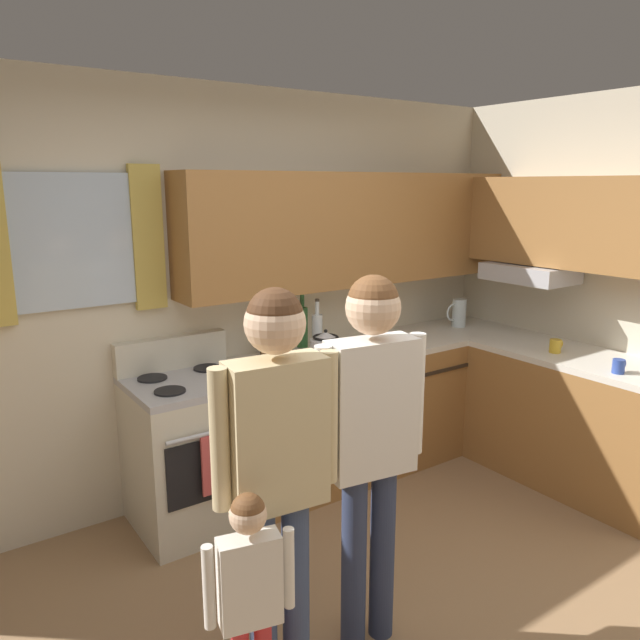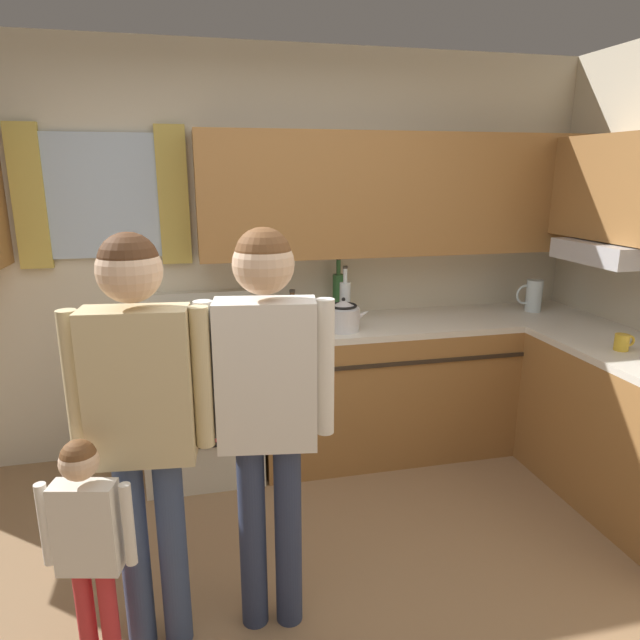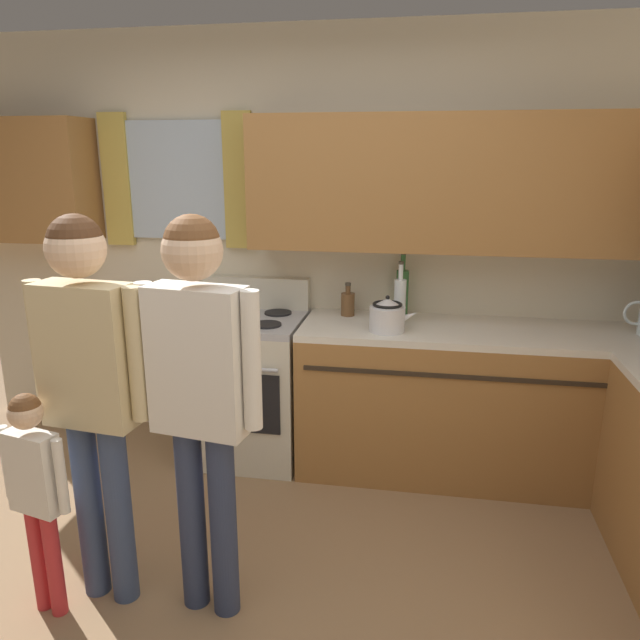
# 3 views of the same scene
# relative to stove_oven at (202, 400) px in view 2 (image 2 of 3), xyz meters

# --- Properties ---
(back_wall_unit) EXTENTS (4.60, 0.42, 2.60)m
(back_wall_unit) POSITION_rel_stove_oven_xyz_m (0.42, 0.27, 1.00)
(back_wall_unit) COLOR beige
(back_wall_unit) RESTS_ON ground
(kitchen_counter_run) EXTENTS (2.26, 1.99, 0.90)m
(kitchen_counter_run) POSITION_rel_stove_oven_xyz_m (1.81, -0.38, -0.02)
(kitchen_counter_run) COLOR #9E6B38
(kitchen_counter_run) RESTS_ON ground
(stove_oven) EXTENTS (0.69, 0.67, 1.10)m
(stove_oven) POSITION_rel_stove_oven_xyz_m (0.00, 0.00, 0.00)
(stove_oven) COLOR beige
(stove_oven) RESTS_ON ground
(bottle_wine_green) EXTENTS (0.08, 0.08, 0.39)m
(bottle_wine_green) POSITION_rel_stove_oven_xyz_m (0.93, 0.23, 0.58)
(bottle_wine_green) COLOR #2D6633
(bottle_wine_green) RESTS_ON kitchen_counter_run
(bottle_squat_brown) EXTENTS (0.08, 0.08, 0.21)m
(bottle_squat_brown) POSITION_rel_stove_oven_xyz_m (0.61, 0.16, 0.51)
(bottle_squat_brown) COLOR brown
(bottle_squat_brown) RESTS_ON kitchen_counter_run
(bottle_tall_clear) EXTENTS (0.07, 0.07, 0.37)m
(bottle_tall_clear) POSITION_rel_stove_oven_xyz_m (0.93, 0.05, 0.57)
(bottle_tall_clear) COLOR silver
(bottle_tall_clear) RESTS_ON kitchen_counter_run
(mug_mustard_yellow) EXTENTS (0.12, 0.08, 0.09)m
(mug_mustard_yellow) POSITION_rel_stove_oven_xyz_m (2.24, -0.86, 0.48)
(mug_mustard_yellow) COLOR gold
(mug_mustard_yellow) RESTS_ON kitchen_counter_run
(stovetop_kettle) EXTENTS (0.27, 0.20, 0.21)m
(stovetop_kettle) POSITION_rel_stove_oven_xyz_m (0.87, -0.14, 0.53)
(stovetop_kettle) COLOR silver
(stovetop_kettle) RESTS_ON kitchen_counter_run
(water_pitcher) EXTENTS (0.19, 0.11, 0.22)m
(water_pitcher) POSITION_rel_stove_oven_xyz_m (2.28, 0.04, 0.54)
(water_pitcher) COLOR silver
(water_pitcher) RESTS_ON kitchen_counter_run
(adult_holding_child) EXTENTS (0.51, 0.22, 1.65)m
(adult_holding_child) POSITION_rel_stove_oven_xyz_m (-0.22, -1.36, 0.57)
(adult_holding_child) COLOR #38476B
(adult_holding_child) RESTS_ON ground
(adult_in_plaid) EXTENTS (0.51, 0.22, 1.66)m
(adult_in_plaid) POSITION_rel_stove_oven_xyz_m (0.23, -1.35, 0.58)
(adult_in_plaid) COLOR #2D3856
(adult_in_plaid) RESTS_ON ground
(small_child) EXTENTS (0.32, 0.14, 0.98)m
(small_child) POSITION_rel_stove_oven_xyz_m (-0.42, -1.49, 0.15)
(small_child) COLOR red
(small_child) RESTS_ON ground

